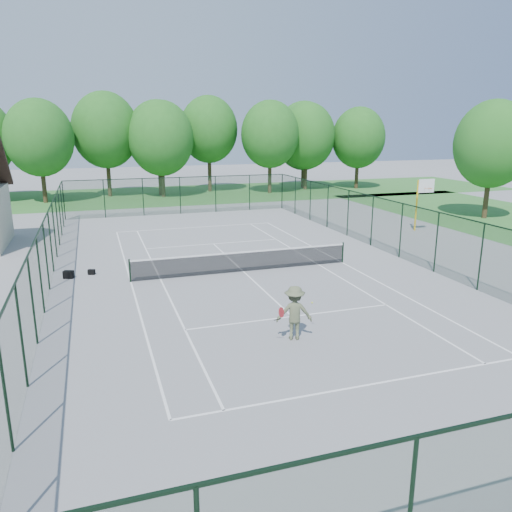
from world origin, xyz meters
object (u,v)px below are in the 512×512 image
object	(u,v)px
basketball_goal	(422,195)
sports_bag_a	(69,275)
tennis_net	(243,260)
tennis_player	(294,313)

from	to	relation	value
basketball_goal	sports_bag_a	world-z (taller)	basketball_goal
tennis_net	sports_bag_a	distance (m)	8.40
tennis_net	tennis_player	size ratio (longest dim) A/B	5.91
tennis_player	sports_bag_a	bearing A→B (deg)	127.45
sports_bag_a	tennis_player	size ratio (longest dim) A/B	0.24
basketball_goal	tennis_player	world-z (taller)	basketball_goal
tennis_net	sports_bag_a	xyz separation A→B (m)	(-8.25, 1.54, -0.39)
tennis_net	tennis_player	bearing A→B (deg)	-94.91
basketball_goal	sports_bag_a	xyz separation A→B (m)	(-22.53, -3.99, -2.39)
tennis_net	sports_bag_a	size ratio (longest dim) A/B	24.12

